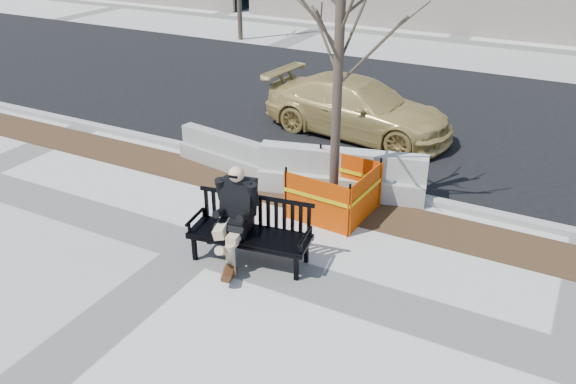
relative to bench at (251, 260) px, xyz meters
name	(u,v)px	position (x,y,z in m)	size (l,w,h in m)	color
ground	(198,248)	(-1.02, -0.09, 0.00)	(120.00, 120.00, 0.00)	beige
mulch_strip	(271,189)	(-1.02, 2.51, 0.00)	(40.00, 1.20, 0.02)	#47301C
asphalt_street	(375,106)	(-1.02, 8.71, 0.00)	(60.00, 10.40, 0.01)	black
curb	(292,170)	(-1.02, 3.46, 0.06)	(60.00, 0.25, 0.12)	#9E9B93
bench	(251,260)	(0.00, 0.00, 0.00)	(2.08, 0.75, 1.11)	black
seated_man	(237,256)	(-0.28, 0.01, 0.00)	(0.71, 1.18, 1.66)	black
tree_fence	(333,212)	(0.53, 2.21, 0.00)	(2.11, 2.11, 5.27)	#F14E00
sedan	(356,134)	(-0.65, 6.36, 0.00)	(2.00, 4.92, 1.43)	tan
jersey_barrier_left	(230,168)	(-2.39, 3.03, 0.00)	(2.68, 0.54, 0.77)	gray
jersey_barrier_right	(341,193)	(0.35, 3.04, 0.00)	(3.40, 0.68, 0.97)	#ACAAA1
far_tree_left	(241,39)	(-9.27, 14.46, 0.00)	(2.27, 2.27, 6.14)	#4E3F32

